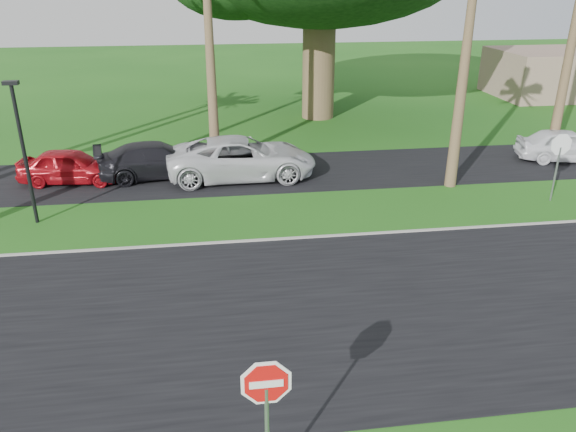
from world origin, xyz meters
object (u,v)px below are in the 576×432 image
Objects in this scene: stop_sign_near at (266,401)px; stop_sign_far at (559,154)px; car_red at (71,166)px; car_minivan at (242,158)px; car_dark at (158,160)px; car_pickup at (566,146)px.

stop_sign_far is (11.50, 11.00, 0.00)m from stop_sign_near.
car_minivan reaches higher than car_red.
car_dark is (-14.32, 4.60, -1.07)m from stop_sign_far.
car_red is 0.67× the size of car_minivan.
car_minivan is at bearing -20.11° from stop_sign_far.
stop_sign_near is at bearing 148.36° from car_pickup.
stop_sign_far is 18.20m from car_red.
car_minivan reaches higher than car_dark.
stop_sign_near is 0.44× the size of car_minivan.
stop_sign_far is 0.67× the size of car_red.
car_red is 0.96× the size of car_pickup.
stop_sign_near is 15.91m from stop_sign_far.
car_pickup is (3.20, 4.31, -1.07)m from stop_sign_far.
car_pickup is at bearing 46.16° from stop_sign_near.
stop_sign_near is 1.00× the size of stop_sign_far.
car_dark is (-2.82, 15.60, -1.07)m from stop_sign_near.
car_minivan is 1.44× the size of car_pickup.
stop_sign_far is 15.08m from car_dark.
car_red is at bearing 102.08° from car_pickup.
stop_sign_far is 5.48m from car_pickup.
car_red is 0.81× the size of car_dark.
stop_sign_near is 0.64× the size of car_pickup.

